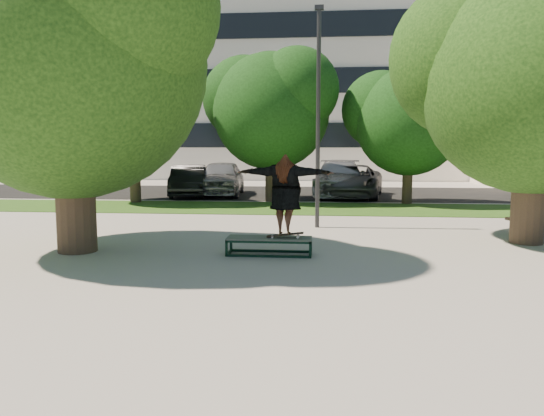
# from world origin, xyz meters

# --- Properties ---
(ground) EXTENTS (120.00, 120.00, 0.00)m
(ground) POSITION_xyz_m (0.00, 0.00, 0.00)
(ground) COLOR #9E9791
(ground) RESTS_ON ground
(grass_strip) EXTENTS (30.00, 4.00, 0.02)m
(grass_strip) POSITION_xyz_m (1.00, 9.50, 0.01)
(grass_strip) COLOR #224C15
(grass_strip) RESTS_ON ground
(asphalt_strip) EXTENTS (40.00, 8.00, 0.01)m
(asphalt_strip) POSITION_xyz_m (0.00, 16.00, 0.01)
(asphalt_strip) COLOR black
(asphalt_strip) RESTS_ON ground
(tree_left) EXTENTS (6.96, 5.95, 7.12)m
(tree_left) POSITION_xyz_m (-4.29, 1.09, 4.42)
(tree_left) COLOR #38281E
(tree_left) RESTS_ON ground
(tree_right) EXTENTS (6.24, 5.33, 6.51)m
(tree_right) POSITION_xyz_m (5.92, 3.08, 4.09)
(tree_right) COLOR #38281E
(tree_right) RESTS_ON ground
(bg_tree_left) EXTENTS (5.28, 4.51, 5.77)m
(bg_tree_left) POSITION_xyz_m (-6.57, 11.07, 3.73)
(bg_tree_left) COLOR #38281E
(bg_tree_left) RESTS_ON ground
(bg_tree_mid) EXTENTS (5.76, 4.92, 6.24)m
(bg_tree_mid) POSITION_xyz_m (-1.08, 12.08, 4.02)
(bg_tree_mid) COLOR #38281E
(bg_tree_mid) RESTS_ON ground
(bg_tree_right) EXTENTS (5.04, 4.31, 5.43)m
(bg_tree_right) POSITION_xyz_m (4.43, 11.57, 3.49)
(bg_tree_right) COLOR #38281E
(bg_tree_right) RESTS_ON ground
(lamppost) EXTENTS (0.25, 0.15, 6.11)m
(lamppost) POSITION_xyz_m (1.00, 5.00, 3.15)
(lamppost) COLOR #2D2D30
(lamppost) RESTS_ON ground
(office_building) EXTENTS (30.00, 14.12, 16.00)m
(office_building) POSITION_xyz_m (-2.00, 31.98, 8.00)
(office_building) COLOR silver
(office_building) RESTS_ON ground
(grind_box) EXTENTS (1.80, 0.60, 0.38)m
(grind_box) POSITION_xyz_m (0.03, 1.06, 0.19)
(grind_box) COLOR black
(grind_box) RESTS_ON ground
(skater_rig) EXTENTS (2.14, 0.97, 1.76)m
(skater_rig) POSITION_xyz_m (0.37, 1.06, 1.29)
(skater_rig) COLOR white
(skater_rig) RESTS_ON grind_box
(car_silver_a) EXTENTS (2.28, 4.93, 1.64)m
(car_silver_a) POSITION_xyz_m (-3.61, 14.44, 0.82)
(car_silver_a) COLOR #9D9EA2
(car_silver_a) RESTS_ON asphalt_strip
(car_dark) EXTENTS (2.28, 4.53, 1.42)m
(car_dark) POSITION_xyz_m (-5.00, 13.81, 0.71)
(car_dark) COLOR black
(car_dark) RESTS_ON asphalt_strip
(car_grey) EXTENTS (3.14, 5.54, 1.46)m
(car_grey) POSITION_xyz_m (2.50, 14.14, 0.73)
(car_grey) COLOR #57565B
(car_grey) RESTS_ON asphalt_strip
(car_silver_b) EXTENTS (2.52, 5.77, 1.65)m
(car_silver_b) POSITION_xyz_m (1.90, 14.69, 0.83)
(car_silver_b) COLOR #B2B1B6
(car_silver_b) RESTS_ON asphalt_strip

